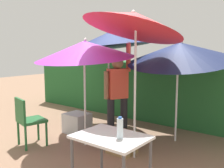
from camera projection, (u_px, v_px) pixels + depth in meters
name	position (u px, v px, depth m)	size (l,w,h in m)	color
ground_plane	(102.00, 145.00, 4.72)	(24.00, 24.00, 0.00)	#937056
hedge_row	(158.00, 92.00, 6.30)	(8.00, 0.70, 1.41)	#23602D
umbrella_rainbow	(85.00, 50.00, 4.49)	(1.75, 1.77, 1.98)	silver
umbrella_orange	(134.00, 22.00, 3.92)	(1.62, 1.58, 2.57)	silver
umbrella_yellow	(180.00, 52.00, 4.69)	(1.96, 1.98, 2.06)	silver
umbrella_navy	(108.00, 40.00, 5.61)	(1.87, 1.84, 2.23)	silver
person_vendor	(117.00, 92.00, 4.91)	(0.36, 0.53, 1.88)	black
chair_plastic	(28.00, 119.00, 4.61)	(0.53, 0.53, 0.89)	#236633
cooler_box	(77.00, 123.00, 5.41)	(0.48, 0.44, 0.41)	silver
crate_cardboard	(122.00, 142.00, 4.35)	(0.43, 0.36, 0.37)	#9E7A4C
folding_table	(111.00, 144.00, 2.89)	(0.80, 0.60, 0.79)	#4C4C51
bottle_water	(120.00, 128.00, 2.79)	(0.07, 0.07, 0.24)	silver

